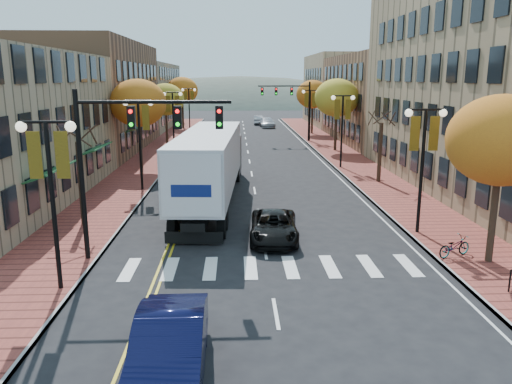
{
  "coord_description": "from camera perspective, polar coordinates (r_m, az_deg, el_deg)",
  "views": [
    {
      "loc": [
        -1.25,
        -16.75,
        7.42
      ],
      "look_at": [
        -0.32,
        5.98,
        2.2
      ],
      "focal_mm": 35.0,
      "sensor_mm": 36.0,
      "label": 1
    }
  ],
  "objects": [
    {
      "name": "traffic_mast_far",
      "position": [
        59.19,
        4.25,
        10.47
      ],
      "size": [
        6.1,
        0.34,
        7.0
      ],
      "color": "black",
      "rests_on": "ground"
    },
    {
      "name": "lamp_left_b",
      "position": [
        33.49,
        -13.21,
        7.23
      ],
      "size": [
        1.96,
        0.36,
        6.05
      ],
      "color": "black",
      "rests_on": "ground"
    },
    {
      "name": "building_left_far",
      "position": [
        79.38,
        -14.04,
        10.61
      ],
      "size": [
        12.0,
        26.0,
        9.5
      ],
      "primitive_type": "cube",
      "color": "#9E8966",
      "rests_on": "ground"
    },
    {
      "name": "lamp_left_a",
      "position": [
        18.15,
        -22.47,
        2.02
      ],
      "size": [
        1.96,
        0.36,
        6.05
      ],
      "color": "black",
      "rests_on": "ground"
    },
    {
      "name": "bicycle",
      "position": [
        22.4,
        21.72,
        -5.79
      ],
      "size": [
        1.75,
        1.2,
        0.87
      ],
      "primitive_type": "imported",
      "rotation": [
        0.0,
        0.0,
        1.99
      ],
      "color": "gray",
      "rests_on": "sidewalk_right"
    },
    {
      "name": "lamp_right_a",
      "position": [
        24.58,
        18.6,
        4.94
      ],
      "size": [
        1.96,
        0.36,
        6.05
      ],
      "color": "black",
      "rests_on": "ground"
    },
    {
      "name": "tree_right_b",
      "position": [
        36.6,
        13.98,
        4.42
      ],
      "size": [
        0.28,
        0.28,
        4.2
      ],
      "color": "#382619",
      "rests_on": "sidewalk_right"
    },
    {
      "name": "lamp_right_b",
      "position": [
        41.8,
        9.84,
        8.44
      ],
      "size": [
        1.96,
        0.36,
        6.05
      ],
      "color": "black",
      "rests_on": "ground"
    },
    {
      "name": "tree_left_b",
      "position": [
        41.53,
        -13.31,
        9.86
      ],
      "size": [
        4.48,
        4.48,
        7.21
      ],
      "color": "#382619",
      "rests_on": "sidewalk_left"
    },
    {
      "name": "car_far_silver",
      "position": [
        77.03,
        1.28,
        7.94
      ],
      "size": [
        2.38,
        5.21,
        1.48
      ],
      "primitive_type": "imported",
      "rotation": [
        0.0,
        0.0,
        0.06
      ],
      "color": "#ACAAB2",
      "rests_on": "ground"
    },
    {
      "name": "tree_right_a",
      "position": [
        21.5,
        26.25,
        5.28
      ],
      "size": [
        4.16,
        4.16,
        6.69
      ],
      "color": "#382619",
      "rests_on": "sidewalk_right"
    },
    {
      "name": "navy_sedan",
      "position": [
        13.25,
        -9.86,
        -17.14
      ],
      "size": [
        1.82,
        5.03,
        1.65
      ],
      "primitive_type": "imported",
      "rotation": [
        0.0,
        0.0,
        0.02
      ],
      "color": "black",
      "rests_on": "ground"
    },
    {
      "name": "sidewalk_right",
      "position": [
        50.84,
        9.33,
        4.44
      ],
      "size": [
        4.0,
        85.0,
        0.15
      ],
      "primitive_type": "cube",
      "color": "brown",
      "rests_on": "ground"
    },
    {
      "name": "tree_left_c",
      "position": [
        57.33,
        -10.29,
        10.35
      ],
      "size": [
        4.16,
        4.16,
        6.69
      ],
      "color": "#382619",
      "rests_on": "sidewalk_left"
    },
    {
      "name": "car_far_oncoming",
      "position": [
        82.2,
        0.29,
        8.23
      ],
      "size": [
        1.6,
        4.33,
        1.42
      ],
      "primitive_type": "imported",
      "rotation": [
        0.0,
        0.0,
        3.12
      ],
      "color": "#AAAAB2",
      "rests_on": "ground"
    },
    {
      "name": "tree_right_d",
      "position": [
        67.57,
        6.49,
        11.03
      ],
      "size": [
        4.35,
        4.35,
        7.0
      ],
      "color": "#382619",
      "rests_on": "sidewalk_right"
    },
    {
      "name": "ground",
      "position": [
        18.36,
        1.78,
        -10.91
      ],
      "size": [
        200.0,
        200.0,
        0.0
      ],
      "primitive_type": "plane",
      "color": "black",
      "rests_on": "ground"
    },
    {
      "name": "black_suv",
      "position": [
        23.33,
        2.05,
        -3.95
      ],
      "size": [
        2.46,
        4.82,
        1.31
      ],
      "primitive_type": "imported",
      "rotation": [
        0.0,
        0.0,
        -0.06
      ],
      "color": "black",
      "rests_on": "ground"
    },
    {
      "name": "building_right_mid",
      "position": [
        62.03,
        16.48,
        10.16
      ],
      "size": [
        15.0,
        24.0,
        10.0
      ],
      "primitive_type": "cube",
      "color": "brown",
      "rests_on": "ground"
    },
    {
      "name": "building_left_mid",
      "position": [
        55.09,
        -19.28,
        10.21
      ],
      "size": [
        12.0,
        24.0,
        11.0
      ],
      "primitive_type": "cube",
      "color": "brown",
      "rests_on": "ground"
    },
    {
      "name": "sidewalk_left",
      "position": [
        50.4,
        -11.21,
        4.29
      ],
      "size": [
        4.0,
        85.0,
        0.15
      ],
      "primitive_type": "cube",
      "color": "brown",
      "rests_on": "ground"
    },
    {
      "name": "tree_right_c",
      "position": [
        51.81,
        9.21,
        10.57
      ],
      "size": [
        4.48,
        4.48,
        7.21
      ],
      "color": "#382619",
      "rests_on": "sidewalk_right"
    },
    {
      "name": "building_right_far",
      "position": [
        83.15,
        11.62,
        11.34
      ],
      "size": [
        15.0,
        20.0,
        11.0
      ],
      "primitive_type": "cube",
      "color": "#9E8966",
      "rests_on": "ground"
    },
    {
      "name": "lamp_right_c",
      "position": [
        59.48,
        6.2,
        9.83
      ],
      "size": [
        1.96,
        0.36,
        6.05
      ],
      "color": "black",
      "rests_on": "ground"
    },
    {
      "name": "lamp_left_c",
      "position": [
        51.23,
        -9.48,
        9.25
      ],
      "size": [
        1.96,
        0.36,
        6.05
      ],
      "color": "black",
      "rests_on": "ground"
    },
    {
      "name": "tree_left_a",
      "position": [
        26.45,
        -19.35,
        0.91
      ],
      "size": [
        0.28,
        0.28,
        4.2
      ],
      "color": "#382619",
      "rests_on": "sidewalk_left"
    },
    {
      "name": "traffic_mast_near",
      "position": [
        20.35,
        -14.39,
        5.47
      ],
      "size": [
        6.1,
        0.35,
        7.0
      ],
      "color": "black",
      "rests_on": "ground"
    },
    {
      "name": "lamp_left_d",
      "position": [
        69.11,
        -7.66,
        10.21
      ],
      "size": [
        1.96,
        0.36,
        6.05
      ],
      "color": "black",
      "rests_on": "ground"
    },
    {
      "name": "car_far_white",
      "position": [
        67.93,
        -3.64,
        7.25
      ],
      "size": [
        2.26,
        4.53,
        1.48
      ],
      "primitive_type": "imported",
      "rotation": [
        0.0,
        0.0,
        -0.12
      ],
      "color": "silver",
      "rests_on": "ground"
    },
    {
      "name": "tree_left_d",
      "position": [
        75.18,
        -8.44,
        11.4
      ],
      "size": [
        4.61,
        4.61,
        7.42
      ],
      "color": "#382619",
      "rests_on": "sidewalk_left"
    },
    {
      "name": "semi_truck",
      "position": [
        30.18,
        -5.08,
        3.63
      ],
      "size": [
        3.82,
        17.75,
        4.4
      ],
      "rotation": [
        0.0,
        0.0,
        -0.06
      ],
      "color": "black",
      "rests_on": "ground"
    }
  ]
}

